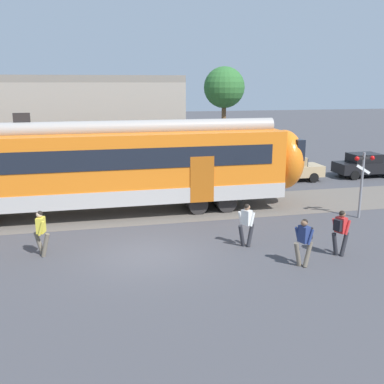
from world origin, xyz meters
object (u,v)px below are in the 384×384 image
object	(u,v)px
pedestrian_white	(246,222)
pedestrian_navy	(304,238)
parked_car_tan	(290,169)
parked_car_black	(365,165)
crossing_signal	(363,175)
pedestrian_red	(340,229)
pedestrian_yellow	(41,230)

from	to	relation	value
pedestrian_white	pedestrian_navy	world-z (taller)	same
parked_car_tan	parked_car_black	bearing A→B (deg)	0.76
pedestrian_white	crossing_signal	size ratio (longest dim) A/B	0.56
pedestrian_red	parked_car_tan	xyz separation A→B (m)	(3.67, 12.01, -0.21)
pedestrian_red	crossing_signal	bearing A→B (deg)	49.51
crossing_signal	pedestrian_navy	bearing A→B (deg)	-138.05
parked_car_tan	crossing_signal	size ratio (longest dim) A/B	1.34
pedestrian_white	crossing_signal	bearing A→B (deg)	20.22
pedestrian_yellow	pedestrian_red	bearing A→B (deg)	-12.92
pedestrian_white	pedestrian_red	world-z (taller)	same
pedestrian_yellow	pedestrian_navy	distance (m)	9.06
pedestrian_yellow	pedestrian_white	bearing A→B (deg)	-5.63
pedestrian_navy	pedestrian_red	bearing A→B (deg)	19.55
pedestrian_red	parked_car_tan	bearing A→B (deg)	73.02
pedestrian_navy	pedestrian_white	bearing A→B (deg)	118.75
parked_car_tan	pedestrian_yellow	bearing A→B (deg)	-145.23
pedestrian_navy	pedestrian_red	distance (m)	1.78
pedestrian_yellow	parked_car_black	bearing A→B (deg)	26.80
pedestrian_yellow	parked_car_tan	bearing A→B (deg)	34.77
pedestrian_red	crossing_signal	distance (m)	5.27
pedestrian_red	parked_car_black	xyz separation A→B (m)	(9.02, 12.08, -0.21)
pedestrian_red	pedestrian_navy	bearing A→B (deg)	-160.45
parked_car_black	crossing_signal	xyz separation A→B (m)	(-5.66, -8.15, 1.23)
pedestrian_navy	parked_car_tan	xyz separation A→B (m)	(5.35, 12.61, -0.21)
pedestrian_white	parked_car_tan	xyz separation A→B (m)	(6.57, 10.38, -0.18)
pedestrian_white	pedestrian_yellow	bearing A→B (deg)	174.37
pedestrian_white	parked_car_black	size ratio (longest dim) A/B	0.42
pedestrian_navy	parked_car_tan	bearing A→B (deg)	67.02
parked_car_tan	parked_car_black	size ratio (longest dim) A/B	1.00
pedestrian_navy	pedestrian_red	world-z (taller)	same
parked_car_black	pedestrian_red	bearing A→B (deg)	-126.73
pedestrian_navy	parked_car_black	bearing A→B (deg)	49.85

